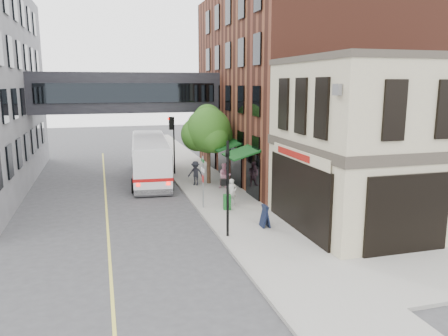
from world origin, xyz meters
TOP-DOWN VIEW (x-y plane):
  - ground at (0.00, 0.00)m, footprint 120.00×120.00m
  - sidewalk_main at (2.00, 14.00)m, footprint 4.00×60.00m
  - corner_building at (8.97, 2.00)m, footprint 10.19×8.12m
  - brick_building at (9.98, 15.00)m, footprint 13.76×18.00m
  - skyway_bridge at (-3.00, 18.00)m, footprint 14.00×3.18m
  - traffic_signal_near at (0.37, 2.00)m, footprint 0.44×0.22m
  - traffic_signal_far at (0.26, 17.00)m, footprint 0.53×0.28m
  - street_sign_pole at (0.39, 7.00)m, footprint 0.08×0.75m
  - street_tree at (2.19, 13.22)m, footprint 3.80×3.20m
  - lane_marking at (-5.00, 10.00)m, footprint 0.12×40.00m
  - bus at (-1.59, 16.19)m, footprint 3.48×11.65m
  - pedestrian_a at (2.15, 7.02)m, footprint 0.61×0.43m
  - pedestrian_b at (2.88, 11.19)m, footprint 0.93×0.78m
  - pedestrian_c at (1.17, 12.65)m, footprint 1.27×1.11m
  - newspaper_box at (1.61, 6.24)m, footprint 0.49×0.45m
  - sandwich_board at (2.56, 2.77)m, footprint 0.41×0.63m

SIDE VIEW (x-z plane):
  - ground at x=0.00m, z-range 0.00..0.00m
  - lane_marking at x=-5.00m, z-range 0.00..0.01m
  - sidewalk_main at x=2.00m, z-range 0.00..0.15m
  - newspaper_box at x=1.61m, z-range 0.15..1.00m
  - sandwich_board at x=2.56m, z-range 0.15..1.26m
  - pedestrian_a at x=2.15m, z-range 0.15..1.72m
  - pedestrian_c at x=1.17m, z-range 0.15..1.86m
  - pedestrian_b at x=2.88m, z-range 0.15..1.88m
  - bus at x=-1.59m, z-range 0.19..3.28m
  - street_sign_pole at x=0.39m, z-range 0.43..3.43m
  - traffic_signal_near at x=0.37m, z-range 0.68..5.28m
  - traffic_signal_far at x=0.26m, z-range 1.09..5.59m
  - street_tree at x=2.19m, z-range 1.11..6.71m
  - corner_building at x=8.97m, z-range -0.01..8.44m
  - skyway_bridge at x=-3.00m, z-range 5.00..8.00m
  - brick_building at x=9.98m, z-range -0.01..13.99m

